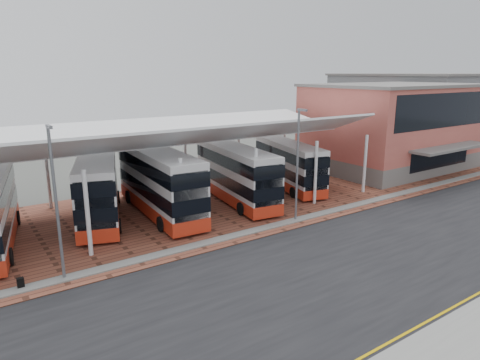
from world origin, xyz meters
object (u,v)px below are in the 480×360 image
(bus_4, at_px, (236,174))
(bus_5, at_px, (289,165))
(bus_2, at_px, (98,188))
(bus_3, at_px, (159,183))
(terminal, at_px, (393,126))

(bus_4, xyz_separation_m, bus_5, (6.44, 0.84, -0.17))
(bus_2, height_order, bus_4, bus_2)
(bus_2, xyz_separation_m, bus_3, (4.11, -1.46, 0.11))
(terminal, bearing_deg, bus_3, -178.71)
(bus_3, bearing_deg, bus_4, -1.16)
(terminal, distance_m, bus_2, 32.63)
(terminal, height_order, bus_3, terminal)
(bus_3, relative_size, bus_4, 1.06)
(bus_5, bearing_deg, bus_3, -164.66)
(bus_4, bearing_deg, bus_2, 177.54)
(bus_3, xyz_separation_m, bus_5, (12.97, 0.26, -0.31))
(bus_4, bearing_deg, terminal, 11.57)
(terminal, distance_m, bus_4, 22.06)
(terminal, xyz_separation_m, bus_2, (-32.53, 0.82, -2.31))
(bus_3, xyz_separation_m, bus_4, (6.53, -0.58, -0.15))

